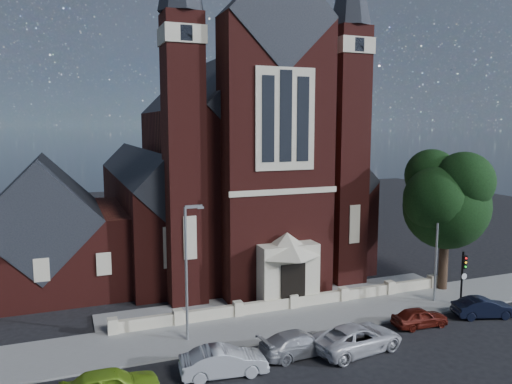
% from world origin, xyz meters
% --- Properties ---
extents(ground, '(120.00, 120.00, 0.00)m').
position_xyz_m(ground, '(0.00, 15.00, 0.00)').
color(ground, black).
rests_on(ground, ground).
extents(pavement_strip, '(60.00, 5.00, 0.12)m').
position_xyz_m(pavement_strip, '(0.00, 4.50, 0.00)').
color(pavement_strip, gray).
rests_on(pavement_strip, ground).
extents(forecourt_paving, '(26.00, 3.00, 0.14)m').
position_xyz_m(forecourt_paving, '(0.00, 8.50, 0.00)').
color(forecourt_paving, gray).
rests_on(forecourt_paving, ground).
extents(forecourt_wall, '(24.00, 0.40, 0.90)m').
position_xyz_m(forecourt_wall, '(0.00, 6.50, 0.00)').
color(forecourt_wall, beige).
rests_on(forecourt_wall, ground).
extents(church, '(20.01, 34.90, 29.20)m').
position_xyz_m(church, '(-0.00, 22.94, 8.19)').
color(church, '#481713').
rests_on(church, ground).
extents(parish_hall, '(12.00, 12.20, 10.24)m').
position_xyz_m(parish_hall, '(-16.00, 18.00, 4.01)').
color(parish_hall, '#481713').
rests_on(parish_hall, ground).
extents(street_tree, '(6.40, 6.60, 10.70)m').
position_xyz_m(street_tree, '(12.60, 5.71, 6.96)').
color(street_tree, black).
rests_on(street_tree, ground).
extents(street_lamp_left, '(1.16, 0.22, 8.09)m').
position_xyz_m(street_lamp_left, '(-7.91, 4.00, 4.60)').
color(street_lamp_left, gray).
rests_on(street_lamp_left, ground).
extents(street_lamp_right, '(1.16, 0.22, 8.09)m').
position_xyz_m(street_lamp_right, '(10.09, 4.00, 4.60)').
color(street_lamp_right, gray).
rests_on(street_lamp_right, ground).
extents(traffic_signal, '(0.28, 0.42, 4.00)m').
position_xyz_m(traffic_signal, '(11.00, 2.43, 2.58)').
color(traffic_signal, black).
rests_on(traffic_signal, ground).
extents(car_silver_a, '(4.56, 1.97, 1.46)m').
position_xyz_m(car_silver_a, '(-7.22, -0.58, 0.73)').
color(car_silver_a, '#ABAEB3').
rests_on(car_silver_a, ground).
extents(car_silver_b, '(4.80, 2.36, 1.34)m').
position_xyz_m(car_silver_b, '(-2.65, 0.11, 0.67)').
color(car_silver_b, gray).
rests_on(car_silver_b, ground).
extents(car_white_suv, '(5.70, 3.24, 1.50)m').
position_xyz_m(car_white_suv, '(0.62, -0.64, 0.75)').
color(car_white_suv, silver).
rests_on(car_white_suv, ground).
extents(car_dark_red, '(3.67, 1.65, 1.23)m').
position_xyz_m(car_dark_red, '(6.16, 0.86, 0.61)').
color(car_dark_red, '#57160E').
rests_on(car_dark_red, ground).
extents(car_navy, '(4.20, 2.41, 1.31)m').
position_xyz_m(car_navy, '(11.12, 0.58, 0.65)').
color(car_navy, black).
rests_on(car_navy, ground).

